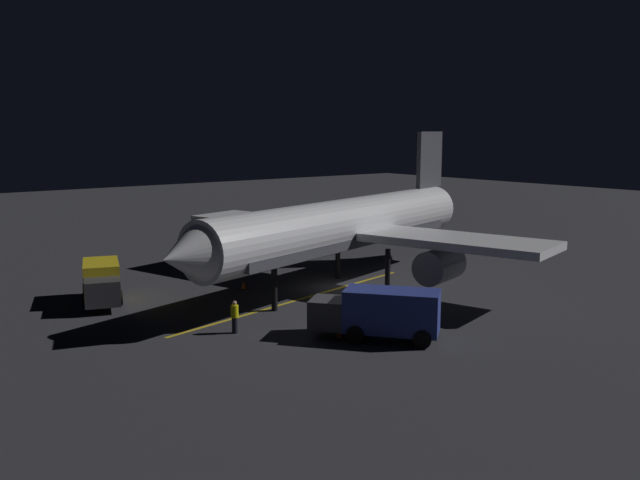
{
  "coord_description": "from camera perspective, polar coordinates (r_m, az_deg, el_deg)",
  "views": [
    {
      "loc": [
        -34.08,
        28.76,
        10.49
      ],
      "look_at": [
        0.0,
        2.0,
        3.5
      ],
      "focal_mm": 38.03,
      "sensor_mm": 36.0,
      "label": 1
    }
  ],
  "objects": [
    {
      "name": "ground_plane",
      "position": [
        45.84,
        1.97,
        -4.2
      ],
      "size": [
        180.0,
        180.0,
        0.2
      ],
      "primitive_type": "cube",
      "color": "#2E2E33"
    },
    {
      "name": "apron_guide_stripe",
      "position": [
        42.93,
        -1.6,
        -4.98
      ],
      "size": [
        4.73,
        20.74,
        0.01
      ],
      "primitive_type": "cube",
      "rotation": [
        0.0,
        0.0,
        0.21
      ],
      "color": "gold",
      "rests_on": "ground_plane"
    },
    {
      "name": "airliner",
      "position": [
        45.5,
        2.39,
        1.08
      ],
      "size": [
        27.35,
        31.8,
        10.44
      ],
      "color": "white",
      "rests_on": "ground_plane"
    },
    {
      "name": "baggage_truck",
      "position": [
        43.7,
        -17.89,
        -3.47
      ],
      "size": [
        6.05,
        3.89,
        2.5
      ],
      "color": "gold",
      "rests_on": "ground_plane"
    },
    {
      "name": "catering_truck",
      "position": [
        34.65,
        5.09,
        -6.2
      ],
      "size": [
        6.43,
        5.62,
        2.59
      ],
      "color": "navy",
      "rests_on": "ground_plane"
    },
    {
      "name": "ground_crew_worker",
      "position": [
        35.92,
        -7.19,
        -6.42
      ],
      "size": [
        0.4,
        0.4,
        1.74
      ],
      "color": "black",
      "rests_on": "ground_plane"
    },
    {
      "name": "traffic_cone_near_left",
      "position": [
        45.87,
        -6.44,
        -3.8
      ],
      "size": [
        0.5,
        0.5,
        0.55
      ],
      "color": "#EA590F",
      "rests_on": "ground_plane"
    },
    {
      "name": "traffic_cone_near_right",
      "position": [
        34.93,
        1.68,
        -7.89
      ],
      "size": [
        0.5,
        0.5,
        0.55
      ],
      "color": "#EA590F",
      "rests_on": "ground_plane"
    }
  ]
}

